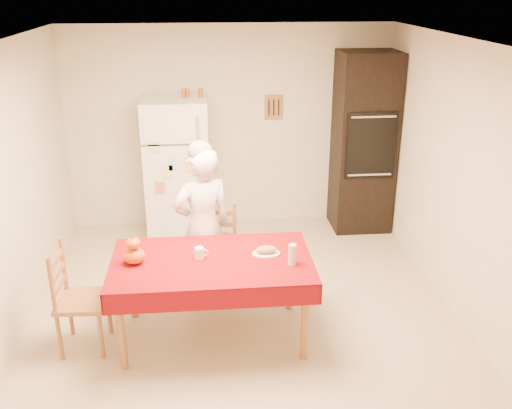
{
  "coord_description": "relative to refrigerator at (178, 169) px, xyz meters",
  "views": [
    {
      "loc": [
        -0.33,
        -4.69,
        2.97
      ],
      "look_at": [
        0.14,
        0.2,
        1.02
      ],
      "focal_mm": 40.0,
      "sensor_mm": 36.0,
      "label": 1
    }
  ],
  "objects": [
    {
      "name": "spice_jar_right",
      "position": [
        0.31,
        0.05,
        0.9
      ],
      "size": [
        0.05,
        0.05,
        0.1
      ],
      "primitive_type": "cylinder",
      "color": "brown",
      "rests_on": "refrigerator"
    },
    {
      "name": "bread_loaf",
      "position": [
        0.83,
        -2.2,
        -0.04
      ],
      "size": [
        0.18,
        0.1,
        0.06
      ],
      "primitive_type": "ellipsoid",
      "color": "#AA7B54",
      "rests_on": "bread_plate"
    },
    {
      "name": "pumpkin_lower",
      "position": [
        -0.29,
        -2.25,
        -0.02
      ],
      "size": [
        0.18,
        0.18,
        0.13
      ],
      "primitive_type": "ellipsoid",
      "color": "#E55405",
      "rests_on": "dining_table"
    },
    {
      "name": "chair_left",
      "position": [
        -0.81,
        -2.29,
        -0.34
      ],
      "size": [
        0.42,
        0.44,
        0.95
      ],
      "rotation": [
        0.0,
        0.0,
        1.53
      ],
      "color": "brown",
      "rests_on": "floor"
    },
    {
      "name": "oven_cabinet",
      "position": [
        2.28,
        0.05,
        0.25
      ],
      "size": [
        0.7,
        0.62,
        2.2
      ],
      "color": "black",
      "rests_on": "floor"
    },
    {
      "name": "floor",
      "position": [
        0.65,
        -1.88,
        -0.85
      ],
      "size": [
        4.5,
        4.5,
        0.0
      ],
      "primitive_type": "plane",
      "color": "tan",
      "rests_on": "ground"
    },
    {
      "name": "spice_jar_left",
      "position": [
        0.11,
        0.05,
        0.9
      ],
      "size": [
        0.05,
        0.05,
        0.1
      ],
      "primitive_type": "cylinder",
      "color": "#96541B",
      "rests_on": "refrigerator"
    },
    {
      "name": "room_shell",
      "position": [
        0.65,
        -1.88,
        0.77
      ],
      "size": [
        4.02,
        4.52,
        2.51
      ],
      "color": "beige",
      "rests_on": "ground"
    },
    {
      "name": "bread_plate",
      "position": [
        0.83,
        -2.2,
        -0.08
      ],
      "size": [
        0.24,
        0.24,
        0.02
      ],
      "primitive_type": "cylinder",
      "color": "white",
      "rests_on": "dining_table"
    },
    {
      "name": "chair_far",
      "position": [
        0.4,
        -1.49,
        -0.34
      ],
      "size": [
        0.51,
        0.49,
        0.95
      ],
      "rotation": [
        0.0,
        0.0,
        -0.25
      ],
      "color": "brown",
      "rests_on": "floor"
    },
    {
      "name": "coffee_mug",
      "position": [
        0.25,
        -2.21,
        -0.04
      ],
      "size": [
        0.08,
        0.08,
        0.1
      ],
      "primitive_type": "cylinder",
      "color": "white",
      "rests_on": "dining_table"
    },
    {
      "name": "dining_table",
      "position": [
        0.35,
        -2.25,
        -0.16
      ],
      "size": [
        1.7,
        1.0,
        0.76
      ],
      "color": "brown",
      "rests_on": "floor"
    },
    {
      "name": "seated_woman",
      "position": [
        0.29,
        -1.61,
        -0.06
      ],
      "size": [
        0.66,
        0.54,
        1.57
      ],
      "primitive_type": "imported",
      "rotation": [
        0.0,
        0.0,
        3.47
      ],
      "color": "silver",
      "rests_on": "floor"
    },
    {
      "name": "pumpkin_upper",
      "position": [
        -0.29,
        -2.25,
        0.09
      ],
      "size": [
        0.12,
        0.12,
        0.09
      ],
      "primitive_type": "ellipsoid",
      "color": "#D25504",
      "rests_on": "pumpkin_lower"
    },
    {
      "name": "refrigerator",
      "position": [
        0.0,
        0.0,
        0.0
      ],
      "size": [
        0.75,
        0.74,
        1.7
      ],
      "color": "white",
      "rests_on": "floor"
    },
    {
      "name": "wine_glass",
      "position": [
        1.02,
        -2.38,
        -0.0
      ],
      "size": [
        0.07,
        0.07,
        0.18
      ],
      "primitive_type": "cylinder",
      "color": "silver",
      "rests_on": "dining_table"
    },
    {
      "name": "spice_jar_mid",
      "position": [
        0.16,
        0.05,
        0.9
      ],
      "size": [
        0.05,
        0.05,
        0.1
      ],
      "primitive_type": "cylinder",
      "color": "#954C1B",
      "rests_on": "refrigerator"
    }
  ]
}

